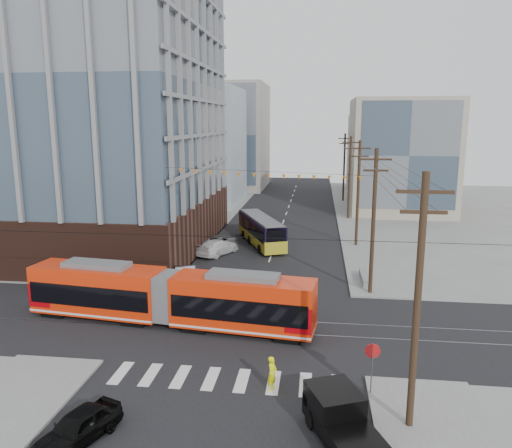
{
  "coord_description": "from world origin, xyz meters",
  "views": [
    {
      "loc": [
        4.37,
        -25.85,
        12.88
      ],
      "look_at": [
        -0.29,
        11.4,
        5.14
      ],
      "focal_mm": 35.0,
      "sensor_mm": 36.0,
      "label": 1
    }
  ],
  "objects_px": {
    "city_bus": "(261,230)",
    "streetcar": "(168,297)",
    "pickup_truck": "(350,430)",
    "black_sedan": "(78,427)"
  },
  "relations": [
    {
      "from": "city_bus",
      "to": "streetcar",
      "type": "bearing_deg",
      "value": -121.42
    },
    {
      "from": "streetcar",
      "to": "city_bus",
      "type": "height_order",
      "value": "streetcar"
    },
    {
      "from": "streetcar",
      "to": "city_bus",
      "type": "bearing_deg",
      "value": 88.13
    },
    {
      "from": "streetcar",
      "to": "city_bus",
      "type": "distance_m",
      "value": 22.18
    },
    {
      "from": "pickup_truck",
      "to": "streetcar",
      "type": "bearing_deg",
      "value": 110.75
    },
    {
      "from": "streetcar",
      "to": "pickup_truck",
      "type": "height_order",
      "value": "streetcar"
    },
    {
      "from": "pickup_truck",
      "to": "black_sedan",
      "type": "bearing_deg",
      "value": 161.63
    },
    {
      "from": "streetcar",
      "to": "black_sedan",
      "type": "bearing_deg",
      "value": -83.1
    },
    {
      "from": "streetcar",
      "to": "pickup_truck",
      "type": "distance_m",
      "value": 15.88
    },
    {
      "from": "city_bus",
      "to": "pickup_truck",
      "type": "bearing_deg",
      "value": -99.9
    }
  ]
}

